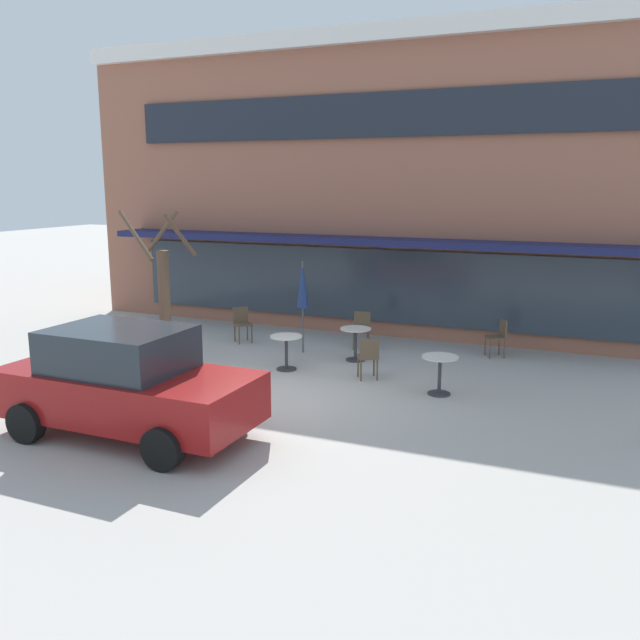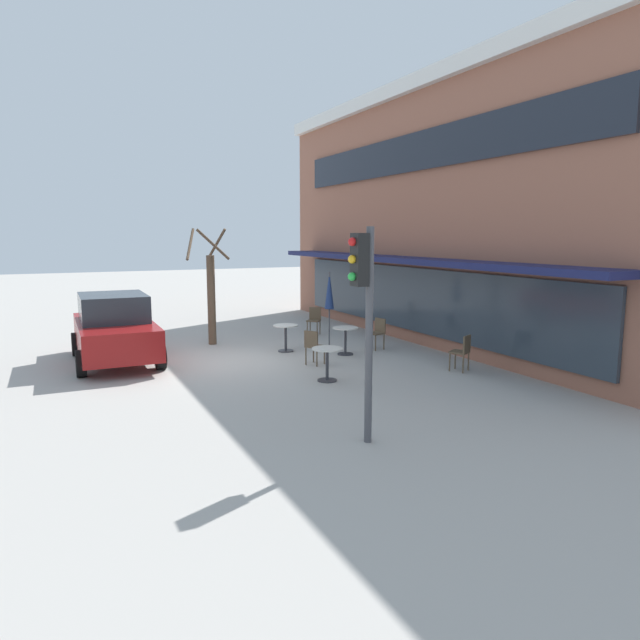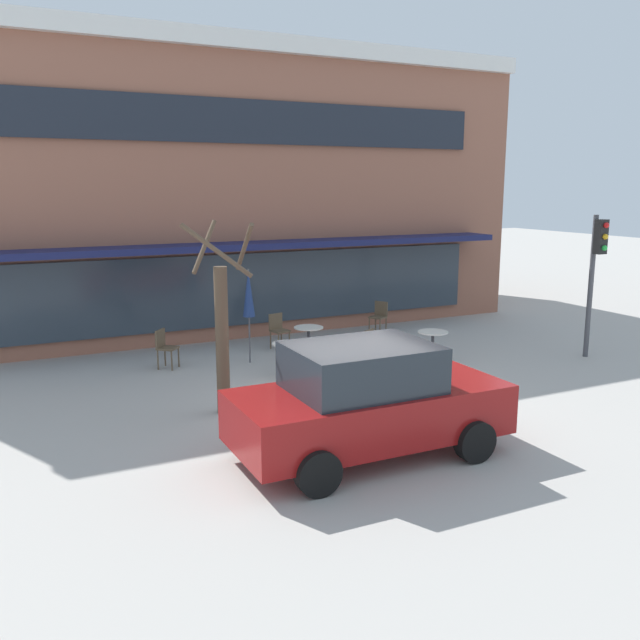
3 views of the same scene
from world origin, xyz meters
name	(u,v)px [view 2 (image 2 of 3)]	position (x,y,z in m)	size (l,w,h in m)	color
ground_plane	(223,362)	(0.00, 0.00, 0.00)	(80.00, 80.00, 0.00)	#ADA8A0
building_facade	(519,214)	(0.00, 9.97, 3.93)	(17.37, 9.10, 7.87)	#935B47
cafe_table_near_wall	(286,333)	(-0.53, 1.99, 0.52)	(0.70, 0.70, 0.76)	#333338
cafe_table_streetside	(345,336)	(0.58, 3.31, 0.52)	(0.70, 0.70, 0.76)	#333338
cafe_table_by_tree	(327,359)	(2.95, 1.59, 0.52)	(0.70, 0.70, 0.76)	#333338
patio_umbrella_green_folded	(329,291)	(-0.84, 3.52, 1.63)	(0.28, 0.28, 2.20)	#4C4C51
cafe_chair_0	(378,331)	(0.30, 4.51, 0.53)	(0.48, 0.48, 0.89)	brown
cafe_chair_1	(463,350)	(3.53, 4.94, 0.53)	(0.54, 0.54, 0.89)	brown
cafe_chair_2	(314,319)	(-2.73, 3.90, 0.53)	(0.56, 0.56, 0.89)	brown
cafe_chair_3	(313,345)	(1.36, 1.98, 0.53)	(0.55, 0.55, 0.89)	brown
parked_sedan	(115,329)	(-1.18, -2.50, 0.88)	(4.21, 2.03, 1.76)	maroon
street_tree	(211,293)	(-2.50, 0.38, 1.56)	(1.31, 1.30, 3.47)	brown
traffic_light_pole	(364,299)	(6.66, 0.38, 2.30)	(0.26, 0.44, 3.40)	#47474C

